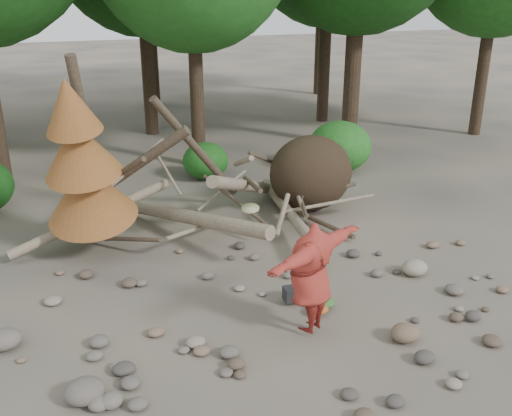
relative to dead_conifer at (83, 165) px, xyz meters
name	(u,v)px	position (x,y,z in m)	size (l,w,h in m)	color
ground	(289,305)	(3.12, -3.37, -2.11)	(120.00, 120.00, 0.00)	#514C44
deadfall_pile	(292,178)	(5.13, 0.87, -1.16)	(8.55, 5.24, 3.30)	#332619
dead_conifer	(83,165)	(0.00, 0.00, 0.00)	(2.06, 2.16, 4.35)	#4C3F30
bush_mid	(206,161)	(3.92, 4.43, -1.55)	(1.40, 1.40, 1.12)	#1F611C
bush_right	(340,146)	(8.12, 3.63, -1.31)	(2.00, 2.00, 1.60)	#287323
frisbee_thrower	(311,277)	(3.06, -4.31, -1.05)	(2.43, 1.69, 2.22)	maroon
backpack	(294,296)	(3.25, -3.32, -1.98)	(0.39, 0.26, 0.26)	black
cloth_green	(324,305)	(3.66, -3.72, -2.03)	(0.41, 0.34, 0.15)	#366B2A
cloth_orange	(319,312)	(3.48, -3.88, -2.05)	(0.35, 0.28, 0.13)	#B6541F
boulder_front_left	(85,391)	(-0.66, -4.69, -1.94)	(0.58, 0.53, 0.35)	#635B52
boulder_front_right	(405,333)	(4.43, -5.12, -1.96)	(0.49, 0.44, 0.30)	brown
boulder_mid_right	(415,268)	(6.01, -3.23, -1.95)	(0.53, 0.48, 0.32)	gray
boulder_mid_left	(4,339)	(-1.74, -2.88, -1.95)	(0.55, 0.50, 0.33)	#695F58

